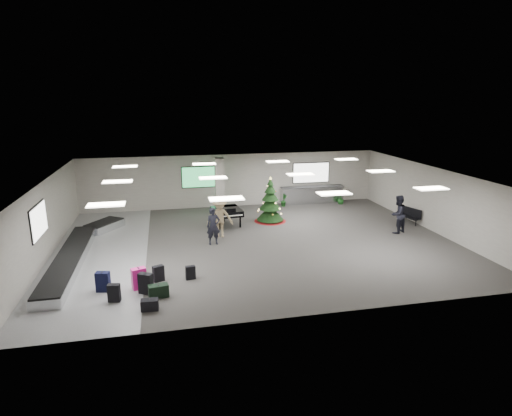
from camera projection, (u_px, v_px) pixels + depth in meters
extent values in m
plane|color=#393734|center=(258.00, 242.00, 19.88)|extent=(18.00, 18.00, 0.00)
cube|color=#A09A92|center=(233.00, 180.00, 26.09)|extent=(18.00, 0.02, 3.20)
cube|color=#A09A92|center=(308.00, 268.00, 12.86)|extent=(18.00, 0.02, 3.20)
cube|color=#A09A92|center=(45.00, 221.00, 17.63)|extent=(0.02, 14.00, 3.20)
cube|color=#A09A92|center=(433.00, 199.00, 21.32)|extent=(0.02, 14.00, 3.20)
cube|color=silver|center=(258.00, 175.00, 19.07)|extent=(18.00, 14.00, 0.02)
cube|color=gray|center=(99.00, 254.00, 18.44)|extent=(4.00, 14.00, 0.01)
cube|color=#B0AAA0|center=(220.00, 186.00, 24.56)|extent=(0.50, 0.50, 3.20)
cube|color=green|center=(200.00, 177.00, 25.55)|extent=(2.20, 0.08, 1.30)
cube|color=white|center=(311.00, 173.00, 26.99)|extent=(2.40, 0.08, 1.30)
cube|color=white|center=(39.00, 221.00, 16.62)|extent=(0.08, 2.10, 1.30)
cube|color=white|center=(106.00, 205.00, 14.07)|extent=(1.20, 0.60, 0.04)
cube|color=white|center=(118.00, 182.00, 17.85)|extent=(1.20, 0.60, 0.04)
cube|color=white|center=(125.00, 167.00, 21.63)|extent=(1.20, 0.60, 0.04)
cube|color=white|center=(226.00, 199.00, 14.89)|extent=(1.20, 0.60, 0.04)
cube|color=white|center=(213.00, 178.00, 18.67)|extent=(1.20, 0.60, 0.04)
cube|color=white|center=(204.00, 164.00, 22.45)|extent=(1.20, 0.60, 0.04)
cube|color=white|center=(334.00, 193.00, 15.71)|extent=(1.20, 0.60, 0.04)
cube|color=white|center=(300.00, 174.00, 19.49)|extent=(1.20, 0.60, 0.04)
cube|color=white|center=(278.00, 162.00, 23.27)|extent=(1.20, 0.60, 0.04)
cube|color=white|center=(431.00, 188.00, 16.53)|extent=(1.20, 0.60, 0.04)
cube|color=white|center=(381.00, 171.00, 20.31)|extent=(1.20, 0.60, 0.04)
cube|color=white|center=(346.00, 159.00, 24.09)|extent=(1.20, 0.60, 0.04)
cube|color=silver|center=(70.00, 260.00, 17.25)|extent=(1.00, 8.00, 0.38)
cube|color=black|center=(69.00, 255.00, 17.19)|extent=(0.95, 7.90, 0.05)
cube|color=silver|center=(104.00, 226.00, 21.76)|extent=(1.97, 2.21, 0.38)
cube|color=black|center=(104.00, 222.00, 21.70)|extent=(1.87, 2.10, 0.05)
cube|color=silver|center=(312.00, 195.00, 27.06)|extent=(4.00, 0.60, 1.05)
cube|color=#313234|center=(312.00, 187.00, 26.92)|extent=(4.05, 0.65, 0.04)
cube|color=black|center=(114.00, 293.00, 14.11)|extent=(0.42, 0.28, 0.61)
cube|color=black|center=(113.00, 284.00, 14.03)|extent=(0.05, 0.13, 0.02)
cube|color=black|center=(146.00, 283.00, 14.68)|extent=(0.53, 0.44, 0.73)
cube|color=black|center=(145.00, 273.00, 14.58)|extent=(0.10, 0.15, 0.02)
cube|color=#FF2198|center=(139.00, 278.00, 15.04)|extent=(0.55, 0.42, 0.77)
cube|color=black|center=(138.00, 268.00, 14.94)|extent=(0.08, 0.17, 0.02)
cube|color=black|center=(158.00, 273.00, 15.68)|extent=(0.45, 0.35, 0.59)
cube|color=black|center=(158.00, 266.00, 15.60)|extent=(0.08, 0.13, 0.02)
cube|color=black|center=(103.00, 282.00, 14.84)|extent=(0.51, 0.36, 0.71)
cube|color=black|center=(102.00, 272.00, 14.75)|extent=(0.06, 0.16, 0.02)
cube|color=black|center=(159.00, 291.00, 14.45)|extent=(0.70, 0.43, 0.44)
cube|color=black|center=(158.00, 285.00, 14.39)|extent=(0.07, 0.20, 0.02)
cube|color=black|center=(190.00, 273.00, 15.85)|extent=(0.38, 0.24, 0.51)
cube|color=black|center=(190.00, 266.00, 15.79)|extent=(0.04, 0.12, 0.02)
cube|color=black|center=(150.00, 305.00, 13.58)|extent=(0.56, 0.32, 0.36)
cube|color=black|center=(149.00, 299.00, 13.54)|extent=(0.04, 0.18, 0.02)
cone|color=maroon|center=(270.00, 220.00, 23.26)|extent=(1.73, 1.73, 0.11)
cylinder|color=#3F2819|center=(270.00, 217.00, 23.22)|extent=(0.11, 0.11, 0.46)
cone|color=black|center=(270.00, 212.00, 23.15)|extent=(1.46, 1.46, 0.82)
cone|color=black|center=(270.00, 202.00, 23.01)|extent=(1.19, 1.19, 0.73)
cone|color=black|center=(270.00, 194.00, 22.89)|extent=(0.91, 0.91, 0.64)
cone|color=black|center=(270.00, 187.00, 22.80)|extent=(0.64, 0.64, 0.55)
cone|color=black|center=(270.00, 182.00, 22.72)|extent=(0.37, 0.37, 0.41)
cone|color=#FFE566|center=(270.00, 178.00, 22.67)|extent=(0.15, 0.15, 0.16)
cube|color=black|center=(227.00, 211.00, 22.40)|extent=(1.58, 1.75, 0.26)
cube|color=black|center=(231.00, 217.00, 21.61)|extent=(1.36, 0.41, 0.09)
cube|color=white|center=(231.00, 216.00, 21.57)|extent=(1.20, 0.25, 0.02)
cube|color=black|center=(230.00, 211.00, 21.76)|extent=(0.64, 0.09, 0.20)
cylinder|color=black|center=(219.00, 223.00, 21.75)|extent=(0.09, 0.09, 0.63)
cylinder|color=black|center=(240.00, 222.00, 22.08)|extent=(0.09, 0.09, 0.63)
cylinder|color=black|center=(224.00, 216.00, 23.10)|extent=(0.09, 0.09, 0.63)
cube|color=black|center=(408.00, 217.00, 22.74)|extent=(0.83, 1.41, 0.05)
cylinder|color=black|center=(413.00, 223.00, 22.29)|extent=(0.05, 0.05, 0.36)
cylinder|color=black|center=(402.00, 218.00, 23.30)|extent=(0.05, 0.05, 0.36)
cube|color=black|center=(412.00, 212.00, 22.72)|extent=(0.44, 1.28, 0.44)
imported|color=black|center=(213.00, 226.00, 19.45)|extent=(0.66, 0.47, 1.72)
imported|color=#97825D|center=(220.00, 218.00, 20.42)|extent=(1.33, 0.87, 1.94)
imported|color=black|center=(398.00, 214.00, 21.05)|extent=(1.15, 1.06, 1.91)
imported|color=#184315|center=(284.00, 201.00, 26.25)|extent=(0.49, 0.44, 0.73)
imported|color=#184315|center=(341.00, 198.00, 26.83)|extent=(0.57, 0.57, 0.73)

